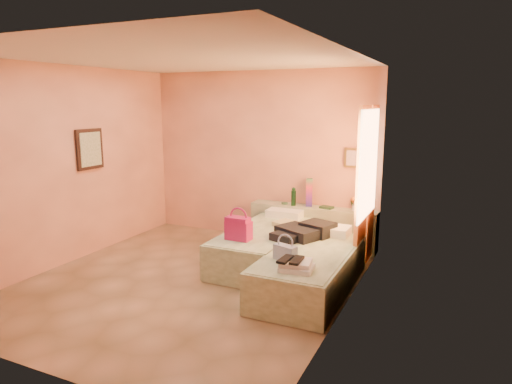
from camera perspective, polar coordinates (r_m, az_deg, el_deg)
ground at (r=6.09m, az=-8.24°, el=-11.01°), size 4.50×4.50×0.00m
room_walls at (r=6.04m, az=-4.13°, el=6.40°), size 4.02×4.51×2.81m
headboard_ledge at (r=7.40m, az=7.08°, el=-4.29°), size 2.05×0.30×0.65m
bed_left at (r=6.61m, az=1.12°, el=-6.80°), size 0.90×2.00×0.50m
bed_right at (r=5.73m, az=6.84°, el=-9.74°), size 0.90×2.00×0.50m
water_bottle at (r=7.33m, az=4.72°, el=-0.64°), size 0.10×0.10×0.28m
rainbow_box at (r=7.31m, az=6.68°, el=-0.06°), size 0.12×0.12×0.45m
small_dish at (r=7.46m, az=3.59°, el=-1.42°), size 0.14×0.14×0.03m
green_book at (r=7.23m, az=8.82°, el=-1.91°), size 0.22×0.18×0.03m
flower_vase at (r=7.15m, az=12.38°, el=-1.29°), size 0.22×0.22×0.25m
magenta_handbag at (r=6.03m, az=-2.20°, el=-4.54°), size 0.34×0.20×0.31m
khaki_garment at (r=6.71m, az=4.00°, el=-4.03°), size 0.46×0.41×0.06m
clothes_pile at (r=6.15m, az=5.85°, el=-4.91°), size 0.76×0.76×0.18m
blue_handbag at (r=5.30m, az=3.67°, el=-7.58°), size 0.29×0.19×0.18m
towel_stack at (r=5.02m, az=5.12°, el=-9.15°), size 0.38×0.34×0.10m
sandal_pair at (r=4.99m, az=4.36°, el=-8.48°), size 0.21×0.28×0.03m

